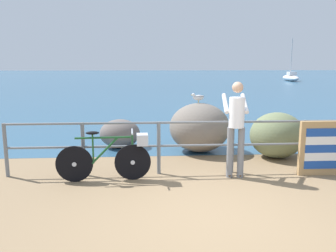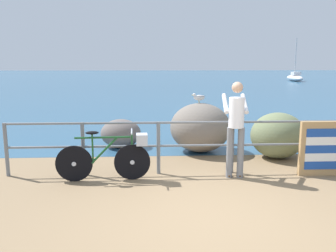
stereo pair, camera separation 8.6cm
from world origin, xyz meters
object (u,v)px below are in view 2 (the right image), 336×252
Objects in this scene: folded_deckchair_stack at (321,149)px; seagull at (199,97)px; bicycle at (112,155)px; person_at_railing at (236,125)px; breakwater_boulder_left at (121,133)px; breakwater_boulder_main at (200,128)px; breakwater_boulder_right at (278,135)px; sailboat at (295,77)px.

seagull is (-2.06, 2.01, 0.79)m from folded_deckchair_stack.
person_at_railing reaches higher than bicycle.
seagull is at bearing -13.19° from breakwater_boulder_left.
breakwater_boulder_main reaches higher than breakwater_boulder_left.
folded_deckchair_stack is 1.03× the size of breakwater_boulder_left.
folded_deckchair_stack is 4.68m from breakwater_boulder_left.
seagull is (-0.40, 2.04, 0.32)m from person_at_railing.
breakwater_boulder_main is at bearing 108.10° from seagull.
breakwater_boulder_main reaches higher than breakwater_boulder_right.
person_at_railing reaches higher than seagull.
bicycle is 2.33m from person_at_railing.
folded_deckchair_stack is 3.09× the size of seagull.
bicycle is 5.04× the size of seagull.
breakwater_boulder_right reaches higher than breakwater_boulder_left.
sailboat reaches higher than bicycle.
breakwater_boulder_right is (3.55, 1.36, 0.05)m from bicycle.
breakwater_boulder_main is at bearing -15.30° from breakwater_boulder_left.
person_at_railing reaches higher than folded_deckchair_stack.
person_at_railing is at bearing 99.38° from seagull.
seagull is at bearing 45.61° from bicycle.
folded_deckchair_stack is at bearing 163.49° from sailboat.
seagull is at bearing 156.21° from breakwater_boulder_right.
folded_deckchair_stack is at bearing 133.81° from seagull.
sailboat is at bearing -118.01° from seagull.
bicycle is 38.13m from sailboat.
bicycle is at bearing 46.57° from seagull.
seagull is at bearing 159.18° from sailboat.
folded_deckchair_stack is 0.72× the size of breakwater_boulder_main.
person_at_railing is 1.89m from breakwater_boulder_right.
bicycle is 0.35× the size of sailboat.
breakwater_boulder_left is 0.21× the size of sailboat.
seagull is at bearing 135.63° from folded_deckchair_stack.
sailboat is at bearing 60.75° from breakwater_boulder_left.
bicycle is at bearing -88.97° from breakwater_boulder_left.
breakwater_boulder_main is 4.31× the size of seagull.
person_at_railing is 1.47× the size of breakwater_boulder_right.
bicycle is 2.77m from breakwater_boulder_main.
breakwater_boulder_right is 35.38m from sailboat.
seagull reaches higher than breakwater_boulder_left.
bicycle is at bearing -159.08° from breakwater_boulder_right.
person_at_railing is (2.27, 0.06, 0.53)m from bicycle.
sailboat is at bearing 68.12° from folded_deckchair_stack.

